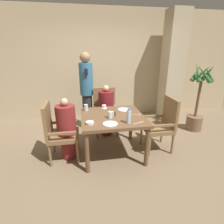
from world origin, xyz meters
name	(u,v)px	position (x,y,z in m)	size (l,w,h in m)	color
ground_plane	(112,152)	(0.00, 0.00, 0.00)	(16.00, 16.00, 0.00)	#7A664C
wall_back	(99,65)	(0.00, 2.02, 1.40)	(8.00, 0.06, 2.80)	tan
pillar_stone	(172,68)	(1.83, 1.50, 1.35)	(0.46, 0.46, 2.70)	#BCAD8E
dining_table	(113,121)	(0.00, 0.00, 0.64)	(1.06, 1.05, 0.73)	brown
chair_left_side	(58,130)	(-0.93, 0.00, 0.53)	(0.50, 0.50, 1.00)	brown
diner_in_left_chair	(67,128)	(-0.78, 0.00, 0.56)	(0.32, 0.32, 1.08)	maroon
chair_far_side	(105,109)	(0.00, 0.92, 0.53)	(0.50, 0.50, 1.00)	brown
diner_in_far_chair	(106,110)	(0.00, 0.78, 0.57)	(0.32, 0.32, 1.11)	maroon
chair_right_side	(162,123)	(0.93, 0.00, 0.53)	(0.50, 0.50, 1.00)	brown
standing_host	(87,89)	(-0.38, 1.19, 0.95)	(0.30, 0.33, 1.76)	#2D2D33
potted_palm	(197,105)	(2.08, 0.65, 0.60)	(0.49, 0.50, 1.54)	brown
plate_main_left	(110,124)	(-0.10, -0.35, 0.74)	(0.23, 0.23, 0.01)	white
plate_main_right	(124,110)	(0.26, 0.26, 0.74)	(0.23, 0.23, 0.01)	white
teacup_with_saucer	(104,107)	(-0.09, 0.43, 0.76)	(0.12, 0.12, 0.06)	white
bowl_small	(90,123)	(-0.40, -0.28, 0.75)	(0.12, 0.12, 0.04)	white
water_bottle	(129,117)	(0.18, -0.35, 0.84)	(0.07, 0.07, 0.23)	silver
glass_tall_near	(110,115)	(-0.06, -0.10, 0.79)	(0.07, 0.07, 0.12)	silver
glass_tall_mid	(86,108)	(-0.44, 0.35, 0.79)	(0.07, 0.07, 0.12)	silver
salt_shaker	(113,114)	(0.00, -0.03, 0.77)	(0.03, 0.03, 0.09)	white
pepper_shaker	(115,114)	(0.04, -0.03, 0.77)	(0.03, 0.03, 0.08)	#4C3D2D
fork_beside_plate	(136,114)	(0.42, -0.02, 0.73)	(0.19, 0.07, 0.00)	silver
knife_beside_plate	(139,123)	(0.35, -0.37, 0.73)	(0.20, 0.09, 0.00)	silver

